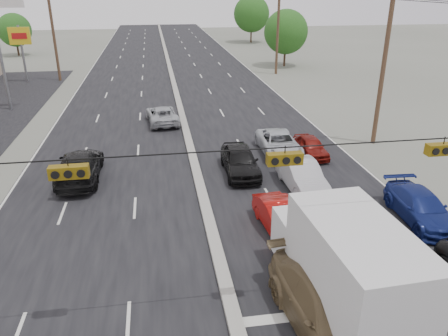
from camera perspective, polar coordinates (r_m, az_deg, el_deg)
The scene contains 21 objects.
ground at distance 15.30m, azimuth 1.07°, elevation -18.44°, with size 200.00×200.00×0.00m, color #606356.
road_surface at distance 42.55m, azimuth -6.13°, elevation 9.13°, with size 20.00×160.00×0.02m, color black.
center_median at distance 42.53m, azimuth -6.14°, elevation 9.27°, with size 0.50×160.00×0.20m, color gray.
utility_pole_left_c at distance 52.56m, azimuth -21.39°, elevation 16.06°, with size 1.60×0.30×10.00m.
utility_pole_right_b at distance 30.47m, azimuth 20.10°, elevation 12.19°, with size 1.60×0.30×10.00m.
utility_pole_right_c at distance 53.54m, azimuth 7.05°, elevation 17.49°, with size 1.60×0.30×10.00m.
traffic_signals at distance 12.68m, azimuth 7.49°, elevation 1.37°, with size 25.00×0.30×0.54m.
pole_sign_far at distance 53.44m, azimuth -25.05°, elevation 14.84°, with size 2.20×0.25×6.00m.
tree_left_far at distance 74.28m, azimuth -25.70°, elevation 15.94°, with size 4.80×4.80×6.12m.
tree_right_mid at distance 59.10m, azimuth 8.09°, elevation 17.20°, with size 5.60×5.60×7.14m.
tree_right_far at distance 83.42m, azimuth 3.61°, elevation 19.44°, with size 6.40×6.40×8.16m.
box_truck at distance 14.68m, azimuth 15.43°, elevation -12.22°, with size 2.85×7.28×3.64m.
tan_sedan at distance 14.42m, azimuth 13.91°, elevation -17.68°, with size 2.48×6.11×1.77m, color brown.
red_sedan at distance 19.38m, azimuth 7.35°, elevation -6.45°, with size 1.38×3.96×1.31m, color #9B0D09.
queue_car_a at distance 24.87m, azimuth 2.12°, elevation 0.96°, with size 1.87×4.65×1.58m, color black.
queue_car_b at distance 23.31m, azimuth 10.15°, elevation -1.06°, with size 1.61×4.61×1.52m, color silver.
queue_car_c at distance 28.06m, azimuth 7.20°, elevation 3.18°, with size 2.28×4.94×1.37m, color silver.
queue_car_d at distance 21.95m, azimuth 24.29°, elevation -4.70°, with size 1.89×4.65×1.35m, color navy.
queue_car_e at distance 28.06m, azimuth 11.27°, elevation 2.75°, with size 1.45×3.60×1.23m, color maroon.
oncoming_near at distance 25.39m, azimuth -18.36°, elevation 0.24°, with size 2.24×5.51×1.60m, color black.
oncoming_far at distance 34.51m, azimuth -8.08°, elevation 6.88°, with size 2.19×4.75×1.32m, color #A5A9AD.
Camera 1 is at (-2.09, -11.27, 10.13)m, focal length 35.00 mm.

